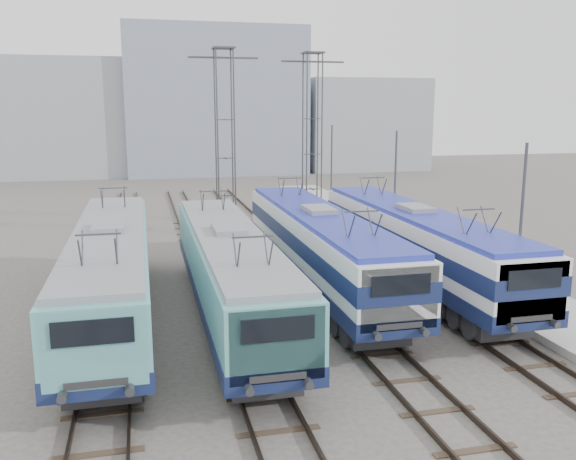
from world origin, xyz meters
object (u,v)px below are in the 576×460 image
at_px(catenary_tower_west, 225,133).
at_px(mast_front, 520,235).
at_px(catenary_tower_east, 312,131).
at_px(mast_mid, 395,193).
at_px(locomotive_center_right, 320,243).
at_px(locomotive_far_left, 110,267).
at_px(mast_rear, 331,172).
at_px(locomotive_center_left, 230,268).
at_px(locomotive_far_right, 416,240).

relative_size(catenary_tower_west, mast_front, 1.71).
distance_m(catenary_tower_east, mast_front, 22.32).
distance_m(catenary_tower_east, mast_mid, 10.69).
bearing_deg(locomotive_center_right, catenary_tower_east, 75.50).
height_order(locomotive_far_left, mast_front, mast_front).
bearing_deg(mast_mid, mast_rear, 90.00).
bearing_deg(locomotive_center_left, locomotive_far_right, 15.95).
bearing_deg(locomotive_far_left, locomotive_center_left, -11.44).
relative_size(locomotive_center_right, locomotive_far_right, 1.01).
relative_size(locomotive_far_right, mast_front, 2.56).
bearing_deg(locomotive_center_left, locomotive_far_left, 168.56).
distance_m(mast_mid, mast_rear, 12.00).
bearing_deg(mast_mid, mast_front, -90.00).
bearing_deg(locomotive_center_right, mast_front, -41.26).
distance_m(locomotive_center_right, mast_front, 8.53).
bearing_deg(mast_rear, catenary_tower_west, -155.06).
distance_m(catenary_tower_west, mast_front, 22.00).
relative_size(locomotive_far_left, mast_mid, 2.58).
height_order(locomotive_far_left, mast_rear, mast_rear).
bearing_deg(locomotive_far_right, catenary_tower_west, 114.47).
xyz_separation_m(locomotive_center_left, mast_rear, (10.85, 21.41, 1.32)).
height_order(locomotive_far_right, mast_mid, mast_mid).
height_order(catenary_tower_west, mast_front, catenary_tower_west).
xyz_separation_m(mast_front, mast_rear, (0.00, 24.00, 0.00)).
relative_size(locomotive_center_left, mast_front, 2.50).
distance_m(locomotive_far_left, locomotive_center_left, 4.59).
relative_size(catenary_tower_east, mast_front, 1.71).
xyz_separation_m(locomotive_center_left, locomotive_center_right, (4.50, 2.98, 0.13)).
bearing_deg(mast_mid, locomotive_center_left, -139.07).
height_order(locomotive_far_left, catenary_tower_west, catenary_tower_west).
bearing_deg(mast_rear, catenary_tower_east, -136.40).
distance_m(catenary_tower_west, mast_rear, 9.99).
relative_size(locomotive_center_right, catenary_tower_east, 1.51).
bearing_deg(catenary_tower_east, mast_front, -84.55).
relative_size(locomotive_far_left, catenary_tower_west, 1.51).
distance_m(catenary_tower_east, mast_rear, 4.28).
height_order(mast_front, mast_rear, same).
distance_m(mast_front, mast_mid, 12.00).
height_order(mast_front, mast_mid, same).
bearing_deg(locomotive_center_right, locomotive_center_left, -146.50).
distance_m(locomotive_far_left, catenary_tower_east, 23.17).
height_order(catenary_tower_east, mast_rear, catenary_tower_east).
xyz_separation_m(locomotive_far_left, locomotive_center_right, (9.00, 2.07, 0.06)).
bearing_deg(mast_front, locomotive_far_left, 167.15).
xyz_separation_m(locomotive_center_left, mast_mid, (10.85, 9.41, 1.32)).
bearing_deg(catenary_tower_west, locomotive_center_right, -81.14).
height_order(locomotive_center_left, mast_mid, mast_mid).
xyz_separation_m(catenary_tower_west, catenary_tower_east, (6.50, 2.00, 0.00)).
relative_size(locomotive_center_left, catenary_tower_east, 1.46).
relative_size(catenary_tower_west, mast_rear, 1.71).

